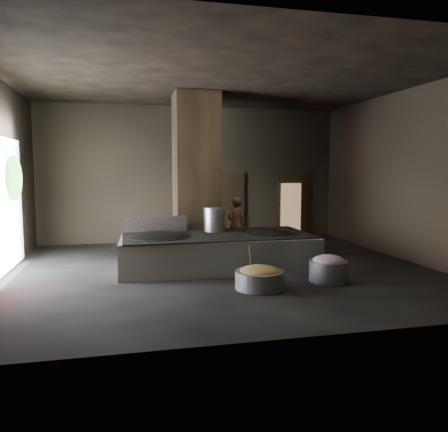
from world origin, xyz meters
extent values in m
cube|color=black|center=(0.00, 0.00, -0.05)|extent=(10.00, 9.00, 0.10)
cube|color=black|center=(0.00, 0.00, 4.55)|extent=(10.00, 9.00, 0.10)
cube|color=black|center=(0.00, 4.55, 2.25)|extent=(10.00, 0.10, 4.50)
cube|color=black|center=(0.00, -4.55, 2.25)|extent=(10.00, 0.10, 4.50)
cube|color=black|center=(5.05, 0.00, 2.25)|extent=(0.10, 9.00, 4.50)
cube|color=black|center=(-0.30, 1.90, 2.25)|extent=(1.20, 1.20, 4.50)
cube|color=#B5CAB6|center=(-0.07, 0.20, 0.40)|extent=(4.74, 2.45, 0.81)
cube|color=black|center=(-0.07, 0.20, 0.82)|extent=(4.53, 2.17, 0.03)
ellipsoid|color=black|center=(-1.52, 0.15, 0.75)|extent=(1.46, 1.46, 0.40)
cylinder|color=black|center=(-1.52, 0.15, 0.82)|extent=(1.49, 1.49, 0.05)
ellipsoid|color=black|center=(1.28, 0.25, 0.75)|extent=(1.36, 1.36, 0.38)
cylinder|color=black|center=(1.28, 0.25, 0.82)|extent=(1.39, 1.39, 0.05)
cylinder|color=#A0A3A7|center=(-0.02, 0.75, 1.13)|extent=(0.56, 0.56, 0.60)
cube|color=black|center=(-1.52, 0.95, 1.03)|extent=(1.61, 0.14, 0.40)
imported|color=#9A634E|center=(0.95, 2.33, 0.80)|extent=(0.66, 0.52, 1.60)
cylinder|color=gray|center=(0.37, -1.87, 0.18)|extent=(1.02, 1.02, 0.37)
ellipsoid|color=olive|center=(0.37, -1.87, 0.35)|extent=(0.81, 0.81, 0.25)
cylinder|color=#A0A3A7|center=(0.22, -1.72, 0.55)|extent=(0.20, 0.36, 0.70)
cylinder|color=gray|center=(1.99, -1.65, 0.23)|extent=(0.97, 0.97, 0.45)
ellipsoid|color=#AB6675|center=(1.99, -1.65, 0.45)|extent=(0.68, 0.68, 0.26)
cube|color=black|center=(1.20, 4.45, 1.10)|extent=(1.18, 0.08, 2.38)
cube|color=#8C6647|center=(1.17, 4.66, 1.05)|extent=(0.88, 0.04, 2.08)
cube|color=black|center=(3.60, 4.45, 1.10)|extent=(1.18, 0.08, 2.38)
cube|color=#8C6647|center=(3.48, 4.33, 1.05)|extent=(0.74, 0.04, 1.76)
ellipsoid|color=#194714|center=(-4.85, 1.30, 2.20)|extent=(0.28, 1.10, 1.10)
camera|label=1|loc=(-2.27, -10.14, 2.39)|focal=35.00mm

